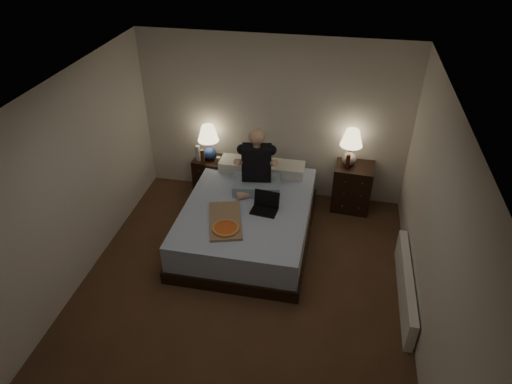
% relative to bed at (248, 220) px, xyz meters
% --- Properties ---
extents(floor, '(4.00, 4.50, 0.00)m').
position_rel_bed_xyz_m(floor, '(0.14, -1.03, -0.28)').
color(floor, brown).
rests_on(floor, ground).
extents(ceiling, '(4.00, 4.50, 0.00)m').
position_rel_bed_xyz_m(ceiling, '(0.14, -1.03, 2.22)').
color(ceiling, white).
rests_on(ceiling, ground).
extents(wall_back, '(4.00, 0.00, 2.50)m').
position_rel_bed_xyz_m(wall_back, '(0.14, 1.22, 0.97)').
color(wall_back, silver).
rests_on(wall_back, ground).
extents(wall_left, '(0.00, 4.50, 2.50)m').
position_rel_bed_xyz_m(wall_left, '(-1.86, -1.03, 0.97)').
color(wall_left, silver).
rests_on(wall_left, ground).
extents(wall_right, '(0.00, 4.50, 2.50)m').
position_rel_bed_xyz_m(wall_right, '(2.14, -1.03, 0.97)').
color(wall_right, silver).
rests_on(wall_right, ground).
extents(bed, '(1.68, 2.22, 0.55)m').
position_rel_bed_xyz_m(bed, '(0.00, 0.00, 0.00)').
color(bed, '#6082C1').
rests_on(bed, floor).
extents(nightstand_left, '(0.51, 0.47, 0.60)m').
position_rel_bed_xyz_m(nightstand_left, '(-0.82, 1.02, 0.02)').
color(nightstand_left, black).
rests_on(nightstand_left, floor).
extents(nightstand_right, '(0.59, 0.54, 0.73)m').
position_rel_bed_xyz_m(nightstand_right, '(1.40, 1.01, 0.09)').
color(nightstand_right, black).
rests_on(nightstand_right, floor).
extents(lamp_left, '(0.39, 0.39, 0.56)m').
position_rel_bed_xyz_m(lamp_left, '(-0.82, 1.02, 0.60)').
color(lamp_left, navy).
rests_on(lamp_left, nightstand_left).
extents(lamp_right, '(0.39, 0.39, 0.56)m').
position_rel_bed_xyz_m(lamp_right, '(1.30, 1.02, 0.73)').
color(lamp_right, gray).
rests_on(lamp_right, nightstand_right).
extents(water_bottle, '(0.07, 0.07, 0.25)m').
position_rel_bed_xyz_m(water_bottle, '(-0.97, 0.94, 0.45)').
color(water_bottle, silver).
rests_on(water_bottle, nightstand_left).
extents(soda_can, '(0.07, 0.07, 0.10)m').
position_rel_bed_xyz_m(soda_can, '(-0.64, 0.92, 0.37)').
color(soda_can, '#A0A09B').
rests_on(soda_can, nightstand_left).
extents(beer_bottle_left, '(0.06, 0.06, 0.23)m').
position_rel_bed_xyz_m(beer_bottle_left, '(-0.88, 0.86, 0.44)').
color(beer_bottle_left, '#52270B').
rests_on(beer_bottle_left, nightstand_left).
extents(beer_bottle_right, '(0.06, 0.06, 0.23)m').
position_rel_bed_xyz_m(beer_bottle_right, '(1.29, 0.91, 0.57)').
color(beer_bottle_right, '#4E170B').
rests_on(beer_bottle_right, nightstand_right).
extents(person, '(0.73, 0.61, 0.93)m').
position_rel_bed_xyz_m(person, '(0.06, 0.36, 0.74)').
color(person, black).
rests_on(person, bed).
extents(laptop, '(0.37, 0.32, 0.24)m').
position_rel_bed_xyz_m(laptop, '(0.25, -0.13, 0.40)').
color(laptop, black).
rests_on(laptop, bed).
extents(pizza_box, '(0.60, 0.84, 0.08)m').
position_rel_bed_xyz_m(pizza_box, '(-0.14, -0.63, 0.32)').
color(pizza_box, '#9D7E5E').
rests_on(pizza_box, bed).
extents(radiator, '(0.10, 1.60, 0.40)m').
position_rel_bed_xyz_m(radiator, '(2.07, -0.79, -0.08)').
color(radiator, white).
rests_on(radiator, floor).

